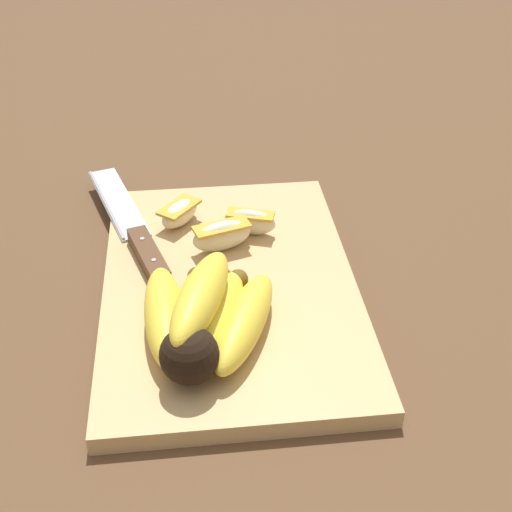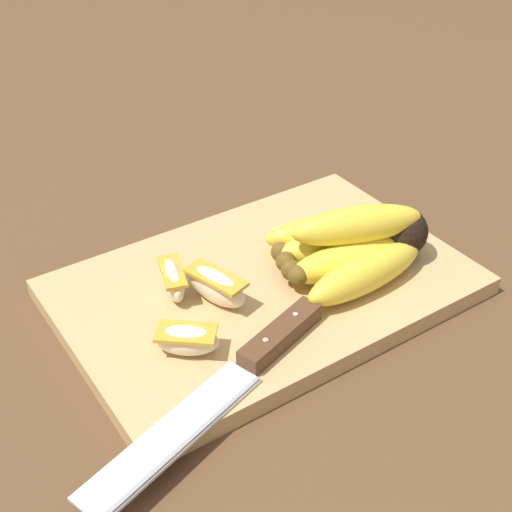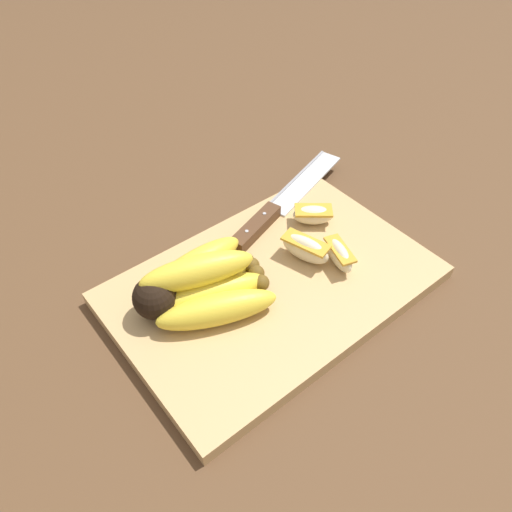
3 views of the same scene
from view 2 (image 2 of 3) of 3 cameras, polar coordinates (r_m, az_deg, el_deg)
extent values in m
plane|color=brown|center=(0.74, 0.80, -2.68)|extent=(6.00, 6.00, 0.00)
cube|color=tan|center=(0.72, 0.66, -2.55)|extent=(0.41, 0.27, 0.02)
sphere|color=black|center=(0.75, 11.89, 1.94)|extent=(0.05, 0.05, 0.05)
ellipsoid|color=yellow|center=(0.76, 6.26, 1.91)|extent=(0.15, 0.09, 0.04)
sphere|color=brown|center=(0.72, 1.84, 0.49)|extent=(0.02, 0.02, 0.02)
ellipsoid|color=yellow|center=(0.74, 7.11, 0.87)|extent=(0.15, 0.08, 0.04)
sphere|color=brown|center=(0.71, 2.45, -0.46)|extent=(0.02, 0.02, 0.02)
ellipsoid|color=yellow|center=(0.72, 8.01, -0.22)|extent=(0.15, 0.06, 0.04)
sphere|color=brown|center=(0.70, 2.90, -1.13)|extent=(0.02, 0.02, 0.02)
ellipsoid|color=yellow|center=(0.70, 8.95, -1.37)|extent=(0.15, 0.05, 0.04)
sphere|color=brown|center=(0.69, 3.45, -1.59)|extent=(0.02, 0.02, 0.02)
ellipsoid|color=yellow|center=(0.71, 8.28, 2.53)|extent=(0.14, 0.08, 0.04)
cube|color=silver|center=(0.57, -6.79, -14.31)|extent=(0.18, 0.09, 0.00)
cube|color=#99999E|center=(0.56, -5.65, -14.91)|extent=(0.17, 0.06, 0.00)
cube|color=#51331E|center=(0.64, 2.03, -6.45)|extent=(0.10, 0.05, 0.02)
cylinder|color=#B2B2B7|center=(0.65, 3.25, -4.78)|extent=(0.00, 0.01, 0.00)
cylinder|color=#B2B2B7|center=(0.62, 0.78, -6.89)|extent=(0.01, 0.01, 0.00)
ellipsoid|color=beige|center=(0.69, -6.81, -1.97)|extent=(0.04, 0.06, 0.03)
cube|color=gold|center=(0.69, -6.87, -1.28)|extent=(0.04, 0.06, 0.00)
ellipsoid|color=beige|center=(0.63, -5.70, -6.89)|extent=(0.06, 0.06, 0.03)
cube|color=gold|center=(0.62, -5.75, -6.26)|extent=(0.06, 0.06, 0.00)
ellipsoid|color=beige|center=(0.68, -3.28, -2.54)|extent=(0.04, 0.07, 0.04)
cube|color=gold|center=(0.67, -3.32, -1.75)|extent=(0.04, 0.07, 0.00)
camera|label=1|loc=(1.01, 36.60, 30.76)|focal=48.33mm
camera|label=3|loc=(1.01, 4.94, 38.21)|focal=35.14mm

